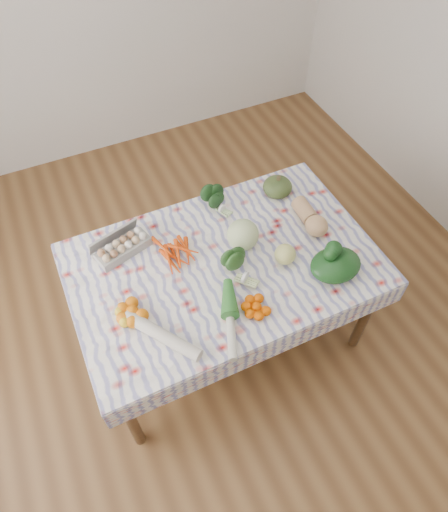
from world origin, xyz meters
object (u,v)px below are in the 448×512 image
Objects in this scene: dining_table at (224,272)px; cabbage at (243,235)px; grapefruit at (285,254)px; butternut_squash at (310,216)px; egg_carton at (123,248)px; kabocha_squash at (278,187)px.

cabbage is at bearing 25.43° from dining_table.
grapefruit is at bearing -22.83° from dining_table.
cabbage is at bearing -179.86° from butternut_squash.
butternut_squash is at bearing -2.54° from cabbage.
butternut_squash is at bearing 5.08° from dining_table.
dining_table is 5.22× the size of egg_carton.
kabocha_squash is at bearing 33.74° from dining_table.
grapefruit is (0.30, -0.13, 0.14)m from dining_table.
kabocha_squash is 1.01× the size of cabbage.
kabocha_squash is at bearing 36.60° from cabbage.
kabocha_squash is 0.30m from butternut_squash.
butternut_squash is (0.05, -0.30, 0.01)m from kabocha_squash.
butternut_squash reaches higher than kabocha_squash.
egg_carton is 0.66m from cabbage.
butternut_squash is (1.04, -0.25, 0.02)m from egg_carton.
egg_carton is at bearing 169.35° from butternut_squash.
butternut_squash reaches higher than egg_carton.
butternut_squash is at bearing 33.72° from grapefruit.
grapefruit is at bearing -114.69° from kabocha_squash.
butternut_squash is at bearing -29.92° from egg_carton.
dining_table is at bearing 157.17° from grapefruit.
dining_table is 9.05× the size of cabbage.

